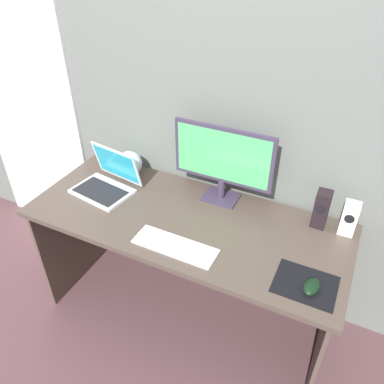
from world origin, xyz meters
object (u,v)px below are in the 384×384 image
Objects in this scene: speaker_right at (349,218)px; monitor at (223,160)px; mouse at (312,287)px; keyboard_external at (175,246)px; laptop at (107,182)px; fishbowl at (129,164)px; speaker_near_monitor at (321,209)px.

monitor is at bearing -179.32° from speaker_right.
mouse is (0.56, -0.41, -0.21)m from monitor.
laptop is at bearing 156.76° from keyboard_external.
laptop reaches higher than keyboard_external.
speaker_right is 1.20m from fishbowl.
fishbowl is at bearing -179.30° from speaker_right.
mouse is (1.15, -0.22, -0.02)m from laptop.
laptop is 0.89× the size of keyboard_external.
speaker_right is at bearing 0.70° from fishbowl.
speaker_right is at bearing 33.48° from keyboard_external.
speaker_near_monitor is at bearing 179.98° from speaker_right.
mouse reaches higher than keyboard_external.
fishbowl is at bearing -179.22° from speaker_near_monitor.
speaker_right is 0.89× the size of speaker_near_monitor.
speaker_right is at bearing 9.23° from laptop.
monitor is 2.70× the size of speaker_near_monitor.
speaker_near_monitor reaches higher than keyboard_external.
monitor is 0.49m from keyboard_external.
monitor is 3.54× the size of fishbowl.
fishbowl reaches higher than keyboard_external.
monitor reaches higher than mouse.
monitor reaches higher than fishbowl.
fishbowl is 0.68m from keyboard_external.
laptop is 1.17m from mouse.
monitor is at bearing -179.15° from speaker_near_monitor.
keyboard_external is at bearing -23.78° from laptop.
laptop is (-1.23, -0.20, -0.04)m from speaker_right.
mouse is at bearing -19.89° from fishbowl.
speaker_right is (0.63, 0.01, -0.15)m from monitor.
monitor is 3.04× the size of speaker_right.
mouse is at bearing -10.94° from laptop.
keyboard_external is at bearing -39.29° from fishbowl.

